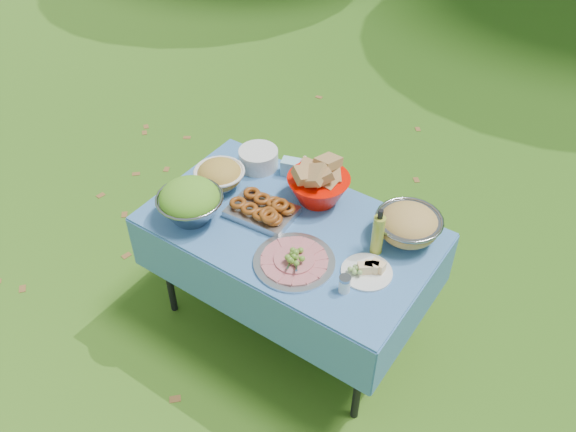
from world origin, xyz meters
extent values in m
plane|color=#143E0B|center=(0.00, 0.00, 0.00)|extent=(80.00, 80.00, 0.00)
cube|color=#78B9E7|center=(0.00, 0.00, 0.38)|extent=(1.46, 0.86, 0.76)
cylinder|color=silver|center=(-0.43, 0.31, 0.82)|extent=(0.27, 0.27, 0.11)
cube|color=#93D2E7|center=(-0.24, 0.36, 0.81)|extent=(0.12, 0.10, 0.09)
cylinder|color=pink|center=(-0.15, 0.36, 0.83)|extent=(0.05, 0.05, 0.15)
cube|color=#ABACB1|center=(-0.17, -0.01, 0.80)|extent=(0.35, 0.26, 0.08)
cylinder|color=silver|center=(0.16, -0.20, 0.81)|extent=(0.43, 0.43, 0.09)
cylinder|color=#A0AB30|center=(0.44, 0.08, 0.89)|extent=(0.07, 0.07, 0.26)
cylinder|color=silver|center=(0.48, -0.07, 0.79)|extent=(0.26, 0.26, 0.07)
cylinder|color=white|center=(0.45, -0.22, 0.81)|extent=(0.06, 0.06, 0.09)
camera|label=1|loc=(1.27, -1.87, 2.86)|focal=38.00mm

